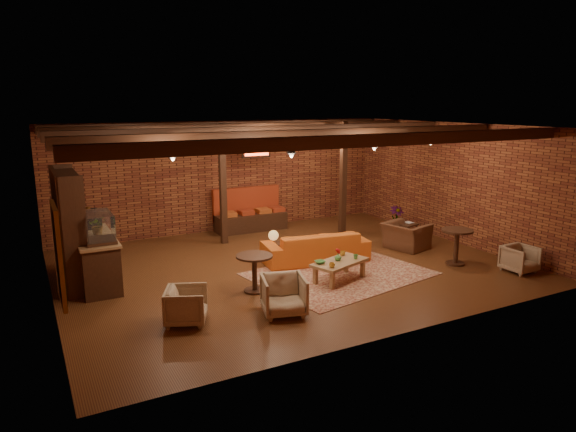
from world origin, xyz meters
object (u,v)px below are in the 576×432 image
coffee_table (339,263)px  armchair_far (520,258)px  plant_tall (397,193)px  side_table_lamp (273,238)px  armchair_b (284,293)px  sofa (315,247)px  round_table_right (457,241)px  armchair_a (186,304)px  side_table_book (406,225)px  armchair_right (406,232)px  round_table_left (254,267)px

coffee_table → armchair_far: size_ratio=2.13×
armchair_far → plant_tall: size_ratio=0.28×
side_table_lamp → armchair_b: bearing=-112.7°
sofa → armchair_b: (-2.09, -2.42, 0.02)m
coffee_table → round_table_right: round_table_right is taller
armchair_a → armchair_far: bearing=-72.4°
sofa → side_table_lamp: (-0.90, 0.44, 0.22)m
plant_tall → round_table_right: bearing=-102.6°
armchair_a → round_table_right: round_table_right is taller
armchair_a → side_table_book: armchair_a is taller
sofa → armchair_far: size_ratio=3.78×
round_table_right → side_table_lamp: bearing=149.6°
armchair_a → side_table_lamp: bearing=-25.9°
side_table_lamp → armchair_a: 3.75m
armchair_b → side_table_book: bearing=43.8°
armchair_b → coffee_table: bearing=44.9°
sofa → side_table_lamp: side_table_lamp is taller
sofa → side_table_lamp: bearing=-17.5°
armchair_b → armchair_right: size_ratio=0.74×
sofa → coffee_table: 1.43m
side_table_book → armchair_far: armchair_far is taller
side_table_lamp → plant_tall: bearing=10.6°
armchair_right → armchair_b: bearing=101.5°
side_table_book → coffee_table: bearing=-152.9°
sofa → coffee_table: bearing=88.4°
armchair_far → armchair_right: bearing=109.9°
round_table_right → armchair_far: bearing=-51.1°
side_table_lamp → plant_tall: (4.36, 0.82, 0.59)m
sofa → round_table_right: round_table_right is taller
armchair_right → round_table_right: (0.17, -1.57, 0.11)m
side_table_book → armchair_far: bearing=-76.9°
coffee_table → armchair_a: bearing=-170.7°
sofa → armchair_b: 3.20m
sofa → armchair_right: bearing=-175.0°
armchair_right → coffee_table: bearing=99.3°
round_table_left → plant_tall: 6.10m
round_table_right → plant_tall: 3.12m
armchair_a → armchair_b: bearing=-80.9°
coffee_table → plant_tall: bearing=35.6°
side_table_lamp → coffee_table: bearing=-70.7°
armchair_b → plant_tall: bearing=49.5°
side_table_lamp → armchair_far: side_table_lamp is taller
side_table_book → armchair_far: size_ratio=0.92×
side_table_lamp → sofa: bearing=-26.0°
armchair_a → round_table_right: (6.55, 0.25, 0.21)m
side_table_book → plant_tall: plant_tall is taller
armchair_b → round_table_left: bearing=106.3°
coffee_table → armchair_b: size_ratio=1.81×
armchair_a → plant_tall: (7.21, 3.24, 0.83)m
side_table_lamp → round_table_right: 4.28m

